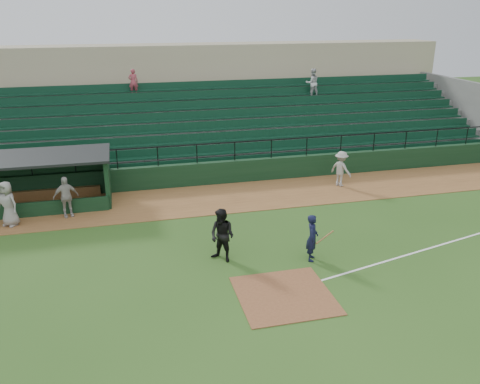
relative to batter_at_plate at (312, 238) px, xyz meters
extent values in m
plane|color=#2B4F19|center=(-1.75, -1.10, -0.89)|extent=(90.00, 90.00, 0.00)
cube|color=brown|center=(-1.75, 6.90, -0.87)|extent=(40.00, 4.00, 0.03)
cube|color=brown|center=(-1.75, -2.10, -0.87)|extent=(3.00, 3.00, 0.03)
cube|color=white|center=(6.25, 0.10, -0.88)|extent=(17.49, 4.44, 0.01)
cube|color=black|center=(-1.75, 9.10, -0.29)|extent=(36.00, 0.35, 1.20)
cylinder|color=black|center=(-1.75, 9.10, 1.31)|extent=(36.00, 0.06, 0.06)
cube|color=#63635E|center=(-1.75, 14.00, 0.91)|extent=(36.00, 9.00, 3.60)
cube|color=#0E3421|center=(-1.75, 13.50, 1.36)|extent=(34.56, 8.00, 4.05)
cube|color=#63635E|center=(16.25, 14.05, 1.21)|extent=(0.35, 9.50, 4.20)
cube|color=tan|center=(-1.75, 20.50, 2.31)|extent=(38.00, 3.00, 6.40)
cube|color=#63635E|center=(-1.75, 18.50, 2.81)|extent=(36.00, 2.00, 0.20)
imported|color=silver|center=(6.11, 15.80, 3.20)|extent=(0.91, 0.71, 1.88)
imported|color=#AA3E4B|center=(-5.44, 16.80, 3.52)|extent=(0.59, 0.39, 1.62)
cube|color=black|center=(-11.50, 9.30, 0.26)|extent=(8.50, 0.20, 2.30)
cube|color=black|center=(-7.25, 8.00, 0.26)|extent=(0.20, 2.60, 2.30)
cube|color=black|center=(-11.50, 8.00, 1.47)|extent=(8.90, 3.20, 0.12)
cube|color=olive|center=(-11.50, 8.90, -0.64)|extent=(7.65, 0.40, 0.50)
cube|color=black|center=(-11.50, 6.65, -0.54)|extent=(8.50, 0.12, 0.70)
imported|color=black|center=(0.00, 0.00, 0.00)|extent=(0.64, 0.76, 1.78)
cylinder|color=olive|center=(0.40, -0.20, 0.06)|extent=(0.79, 0.34, 0.35)
imported|color=black|center=(-3.19, 0.71, 0.12)|extent=(1.22, 1.23, 2.01)
imported|color=#9F9B95|center=(4.43, 7.17, 0.06)|extent=(1.19, 1.37, 1.84)
imported|color=#ADA7A2|center=(-9.03, 6.30, 0.07)|extent=(1.17, 0.75, 1.85)
imported|color=gray|center=(-11.31, 5.89, 0.12)|extent=(1.14, 1.05, 1.96)
camera|label=1|loc=(-6.41, -15.05, 7.78)|focal=36.81mm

